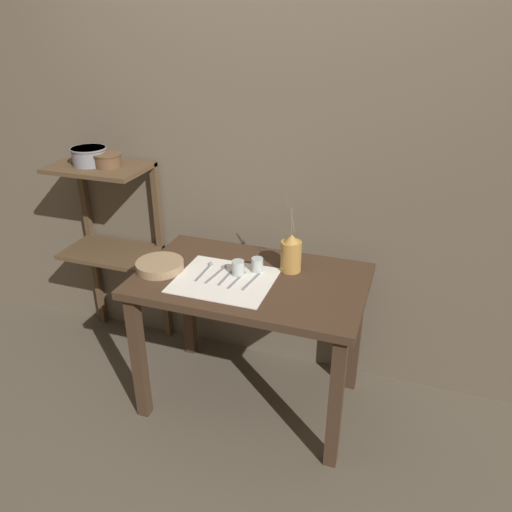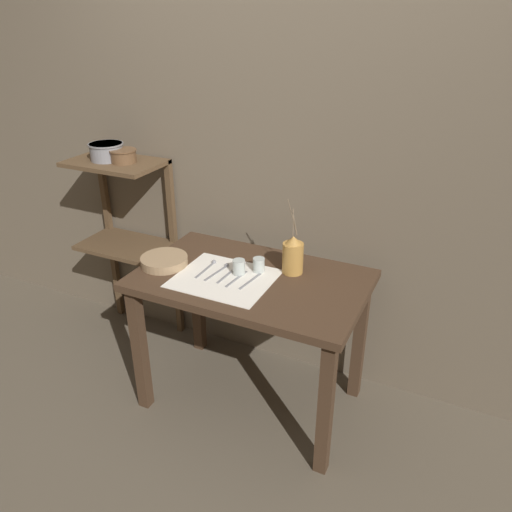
% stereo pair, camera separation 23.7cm
% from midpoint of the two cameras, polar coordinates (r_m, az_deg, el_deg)
% --- Properties ---
extents(ground_plane, '(12.00, 12.00, 0.00)m').
position_cam_midpoint_polar(ground_plane, '(2.89, -2.98, -16.02)').
color(ground_plane, brown).
extents(stone_wall_back, '(7.00, 0.06, 2.40)m').
position_cam_midpoint_polar(stone_wall_back, '(2.67, 0.08, 10.14)').
color(stone_wall_back, '#6B5E4C').
rests_on(stone_wall_back, ground_plane).
extents(wooden_table, '(1.12, 0.69, 0.77)m').
position_cam_midpoint_polar(wooden_table, '(2.50, -3.33, -4.86)').
color(wooden_table, '#422D1E').
rests_on(wooden_table, ground_plane).
extents(wooden_shelf_unit, '(0.54, 0.34, 1.18)m').
position_cam_midpoint_polar(wooden_shelf_unit, '(3.09, -18.43, 3.65)').
color(wooden_shelf_unit, brown).
rests_on(wooden_shelf_unit, ground_plane).
extents(linen_cloth, '(0.47, 0.40, 0.00)m').
position_cam_midpoint_polar(linen_cloth, '(2.42, -6.45, -2.82)').
color(linen_cloth, white).
rests_on(linen_cloth, wooden_table).
extents(pitcher_with_flowers, '(0.10, 0.10, 0.39)m').
position_cam_midpoint_polar(pitcher_with_flowers, '(2.45, 1.28, 0.17)').
color(pitcher_with_flowers, '#B7843D').
rests_on(pitcher_with_flowers, wooden_table).
extents(wooden_bowl, '(0.24, 0.24, 0.04)m').
position_cam_midpoint_polar(wooden_bowl, '(2.56, -13.55, -1.14)').
color(wooden_bowl, '#9E7F5B').
rests_on(wooden_bowl, wooden_table).
extents(glass_tumbler_near, '(0.06, 0.06, 0.07)m').
position_cam_midpoint_polar(glass_tumbler_near, '(2.44, -4.84, -1.41)').
color(glass_tumbler_near, '#B7C1BC').
rests_on(glass_tumbler_near, wooden_table).
extents(glass_tumbler_far, '(0.06, 0.06, 0.07)m').
position_cam_midpoint_polar(glass_tumbler_far, '(2.47, -2.60, -1.07)').
color(glass_tumbler_far, '#B7C1BC').
rests_on(glass_tumbler_far, wooden_table).
extents(spoon_inner, '(0.02, 0.19, 0.02)m').
position_cam_midpoint_polar(spoon_inner, '(2.53, -8.22, -1.38)').
color(spoon_inner, gray).
rests_on(spoon_inner, wooden_table).
extents(spoon_outer, '(0.04, 0.19, 0.02)m').
position_cam_midpoint_polar(spoon_outer, '(2.50, -6.77, -1.68)').
color(spoon_outer, gray).
rests_on(spoon_outer, wooden_table).
extents(knife_center, '(0.02, 0.18, 0.00)m').
position_cam_midpoint_polar(knife_center, '(2.44, -6.16, -2.43)').
color(knife_center, gray).
rests_on(knife_center, wooden_table).
extents(fork_outer, '(0.03, 0.18, 0.00)m').
position_cam_midpoint_polar(fork_outer, '(2.41, -5.03, -2.82)').
color(fork_outer, gray).
rests_on(fork_outer, wooden_table).
extents(fork_inner, '(0.04, 0.18, 0.00)m').
position_cam_midpoint_polar(fork_inner, '(2.39, -3.39, -3.00)').
color(fork_inner, gray).
rests_on(fork_inner, wooden_table).
extents(metal_pot_large, '(0.20, 0.20, 0.09)m').
position_cam_midpoint_polar(metal_pot_large, '(2.96, -20.76, 10.65)').
color(metal_pot_large, gray).
rests_on(metal_pot_large, wooden_shelf_unit).
extents(metal_pot_small, '(0.15, 0.15, 0.07)m').
position_cam_midpoint_polar(metal_pot_small, '(2.90, -18.90, 10.36)').
color(metal_pot_small, brown).
rests_on(metal_pot_small, wooden_shelf_unit).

